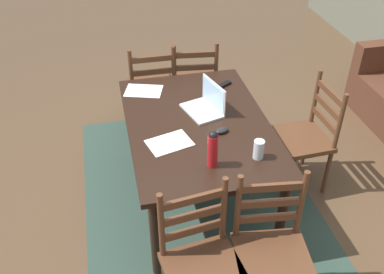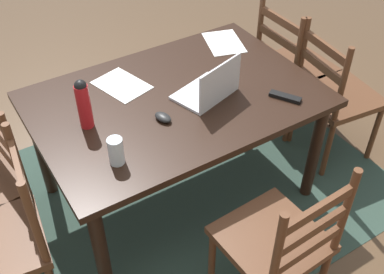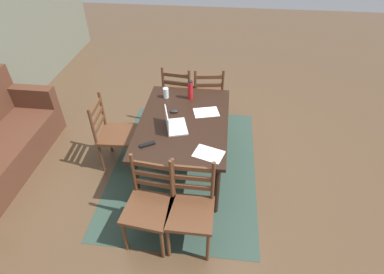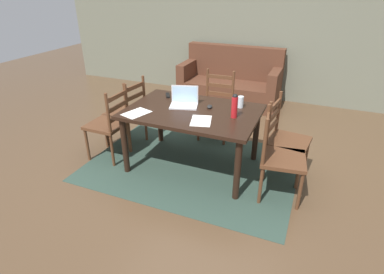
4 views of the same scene
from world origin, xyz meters
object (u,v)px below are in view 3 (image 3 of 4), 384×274
(water_bottle, at_px, (190,89))
(drinking_glass, at_px, (166,93))
(dining_table, at_px, (184,127))
(laptop, at_px, (172,124))
(chair_right_far, at_px, (179,94))
(chair_left_far, at_px, (149,205))
(tv_remote, at_px, (147,144))
(chair_right_near, at_px, (208,95))
(computer_mouse, at_px, (174,111))
(chair_far_head, at_px, (114,134))
(chair_left_near, at_px, (191,209))

(water_bottle, xyz_separation_m, drinking_glass, (-0.01, 0.32, -0.07))
(dining_table, bearing_deg, laptop, 145.05)
(dining_table, xyz_separation_m, chair_right_far, (1.04, 0.21, -0.19))
(water_bottle, bearing_deg, drinking_glass, 92.26)
(laptop, bearing_deg, chair_left_far, 173.89)
(drinking_glass, height_order, tv_remote, drinking_glass)
(chair_right_near, height_order, chair_right_far, same)
(drinking_glass, xyz_separation_m, computer_mouse, (-0.32, -0.16, -0.05))
(computer_mouse, bearing_deg, water_bottle, -39.66)
(chair_left_far, distance_m, laptop, 0.96)
(chair_far_head, relative_size, chair_left_far, 1.00)
(water_bottle, relative_size, computer_mouse, 2.66)
(dining_table, height_order, drinking_glass, drinking_glass)
(chair_right_far, bearing_deg, water_bottle, -157.18)
(chair_right_near, height_order, water_bottle, water_bottle)
(chair_right_far, height_order, chair_left_near, same)
(chair_right_far, distance_m, drinking_glass, 0.66)
(chair_left_far, xyz_separation_m, chair_left_near, (0.00, -0.41, 0.00))
(drinking_glass, xyz_separation_m, tv_remote, (-0.96, 0.03, -0.06))
(chair_right_near, relative_size, computer_mouse, 9.50)
(chair_far_head, xyz_separation_m, laptop, (-0.15, -0.78, 0.33))
(dining_table, relative_size, chair_far_head, 1.59)
(chair_far_head, height_order, chair_left_far, same)
(dining_table, distance_m, drinking_glass, 0.59)
(chair_right_far, height_order, water_bottle, water_bottle)
(chair_far_head, bearing_deg, water_bottle, -61.29)
(chair_right_far, xyz_separation_m, drinking_glass, (-0.56, 0.08, 0.34))
(chair_right_near, relative_size, chair_left_near, 1.00)
(dining_table, xyz_separation_m, chair_left_near, (-1.04, -0.21, -0.19))
(tv_remote, bearing_deg, laptop, -64.09)
(chair_left_near, bearing_deg, tv_remote, 43.27)
(chair_left_near, relative_size, drinking_glass, 7.08)
(chair_left_far, relative_size, drinking_glass, 7.08)
(chair_right_far, height_order, drinking_glass, chair_right_far)
(chair_right_far, distance_m, laptop, 1.25)
(chair_left_near, xyz_separation_m, tv_remote, (0.56, 0.53, 0.29))
(chair_right_near, relative_size, water_bottle, 3.57)
(chair_left_far, distance_m, computer_mouse, 1.24)
(chair_left_far, bearing_deg, drinking_glass, 3.53)
(chair_right_far, distance_m, chair_left_near, 2.13)
(dining_table, distance_m, chair_far_head, 0.91)
(dining_table, distance_m, chair_left_near, 1.08)
(chair_right_near, distance_m, water_bottle, 0.71)
(water_bottle, bearing_deg, chair_far_head, 118.71)
(drinking_glass, bearing_deg, water_bottle, -87.74)
(dining_table, bearing_deg, computer_mouse, 41.66)
(drinking_glass, bearing_deg, chair_right_far, -8.52)
(chair_far_head, relative_size, chair_right_near, 1.00)
(drinking_glass, relative_size, tv_remote, 0.79)
(chair_far_head, relative_size, computer_mouse, 9.50)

